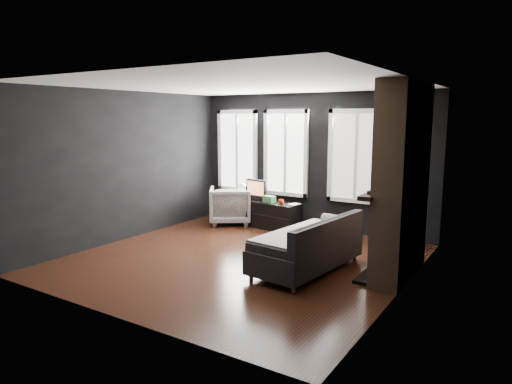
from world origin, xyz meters
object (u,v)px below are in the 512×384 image
Objects in this scene: sofa at (307,243)px; mantel_vase at (393,178)px; book at (291,198)px; monitor at (256,188)px; media_console at (265,214)px; armchair at (230,203)px; mug at (281,201)px.

sofa is 9.74× the size of mantel_vase.
sofa is 8.07× the size of book.
media_console is at bearing -0.38° from monitor.
media_console is 8.00× the size of mantel_vase.
media_console is at bearing 140.53° from sofa.
armchair is 1.22m from mug.
mantel_vase is at bearing -21.20° from mug.
sofa reaches higher than book.
mug is 0.20m from book.
book is at bearing 155.82° from mantel_vase.
sofa is 2.41m from mug.
armchair is at bearing -177.81° from mug.
monitor is 0.87m from book.
monitor reaches higher than media_console.
book is at bearing 4.07° from media_console.
armchair is 1.41m from book.
media_console is at bearing 155.67° from armchair.
media_console is 0.73m from book.
mantel_vase is at bearing 51.29° from sofa.
monitor is at bearing 167.51° from mug.
monitor is at bearing 143.27° from sofa.
mantel_vase is at bearing -12.58° from media_console.
monitor is 2.74× the size of mantel_vase.
sofa is at bearing -38.50° from media_console.
mug is at bearing -2.06° from monitor.
book is at bearing 149.32° from armchair.
mantel_vase is (2.44, -0.95, 0.73)m from mug.
armchair reaches higher than media_console.
monitor is (0.53, 0.20, 0.34)m from armchair.
mantel_vase is (0.95, 0.94, 0.92)m from sofa.
armchair is 4.41× the size of mantel_vase.
mug is (0.68, -0.15, -0.18)m from monitor.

